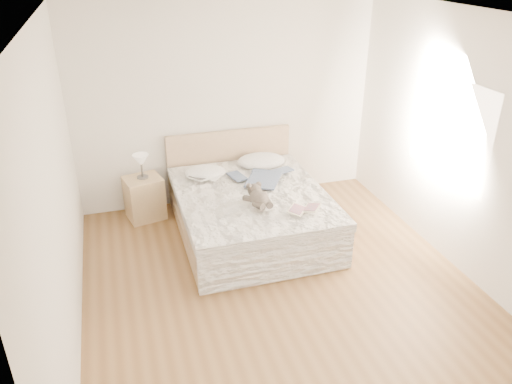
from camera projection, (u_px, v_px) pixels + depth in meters
The scene contains 17 objects.
floor at pixel (281, 288), 5.22m from camera, with size 4.00×4.50×0.00m, color brown.
ceiling at pixel (289, 17), 4.02m from camera, with size 4.00×4.50×0.00m, color white.
wall_back at pixel (227, 104), 6.55m from camera, with size 4.00×0.02×2.70m, color white.
wall_front at pixel (425, 332), 2.69m from camera, with size 4.00×0.02×2.70m, color white.
wall_left at pixel (56, 199), 4.11m from camera, with size 0.02×4.50×2.70m, color white.
wall_right at pixel (467, 148), 5.14m from camera, with size 0.02×4.50×2.70m, color white.
window at pixel (450, 129), 5.35m from camera, with size 0.02×1.30×1.10m, color white.
bed at pixel (250, 210), 6.11m from camera, with size 1.72×2.14×1.00m.
nightstand at pixel (145, 198), 6.47m from camera, with size 0.45×0.40×0.56m, color tan.
table_lamp at pixel (141, 161), 6.26m from camera, with size 0.23×0.23×0.32m.
pillow_left at pixel (205, 172), 6.31m from camera, with size 0.52×0.37×0.16m, color white.
pillow_middle at pixel (259, 161), 6.66m from camera, with size 0.52×0.37×0.16m, color silver.
pillow_right at pixel (261, 161), 6.65m from camera, with size 0.64×0.45×0.19m, color white.
blouse at pixel (264, 179), 6.16m from camera, with size 0.59×0.63×0.02m, color #3C4A68, non-canonical shape.
photo_book at pixel (204, 178), 6.20m from camera, with size 0.35×0.24×0.03m, color white.
childrens_book at pixel (304, 209), 5.45m from camera, with size 0.35×0.23×0.02m, color #F9EDC8.
teddy_bear at pixel (260, 204), 5.53m from camera, with size 0.26×0.37×0.20m, color brown, non-canonical shape.
Camera 1 is at (-1.47, -3.98, 3.22)m, focal length 35.00 mm.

